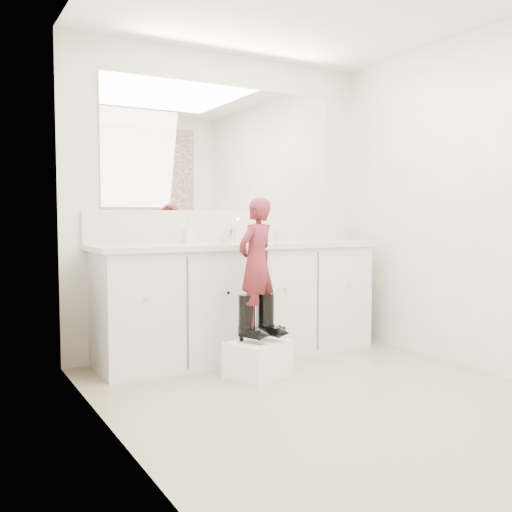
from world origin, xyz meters
TOP-DOWN VIEW (x-y plane):
  - floor at (0.00, 0.00)m, footprint 3.00×3.00m
  - wall_back at (0.00, 1.50)m, footprint 2.60×0.00m
  - wall_left at (-1.30, 0.00)m, footprint 0.00×3.00m
  - wall_right at (1.30, 0.00)m, footprint 0.00×3.00m
  - vanity_cabinet at (0.00, 1.23)m, footprint 2.20×0.55m
  - countertop at (0.00, 1.21)m, footprint 2.28×0.58m
  - backsplash at (0.00, 1.49)m, footprint 2.28×0.03m
  - mirror at (0.00, 1.49)m, footprint 2.00×0.02m
  - faucet at (0.00, 1.38)m, footprint 0.08×0.08m
  - cup at (0.37, 1.24)m, footprint 0.10×0.10m
  - soap_bottle at (-0.42, 1.23)m, footprint 0.09×0.09m
  - step_stool at (-0.17, 0.64)m, footprint 0.48×0.44m
  - boot_left at (-0.24, 0.66)m, footprint 0.19×0.24m
  - boot_right at (-0.09, 0.66)m, footprint 0.19×0.24m
  - toddler at (-0.17, 0.66)m, footprint 0.37×0.31m
  - toothbrush at (-0.10, 0.58)m, footprint 0.13×0.06m

SIDE VIEW (x-z plane):
  - floor at x=0.00m, z-range 0.00..0.00m
  - step_stool at x=-0.17m, z-range 0.00..0.25m
  - boot_left at x=-0.24m, z-range 0.25..0.57m
  - boot_right at x=-0.09m, z-range 0.25..0.57m
  - vanity_cabinet at x=0.00m, z-range 0.00..0.85m
  - toddler at x=-0.17m, z-range 0.35..1.22m
  - countertop at x=0.00m, z-range 0.85..0.89m
  - toothbrush at x=-0.10m, z-range 0.87..0.93m
  - cup at x=0.37m, z-range 0.89..0.99m
  - faucet at x=0.00m, z-range 0.89..0.99m
  - soap_bottle at x=-0.42m, z-range 0.89..1.07m
  - backsplash at x=0.00m, z-range 0.89..1.14m
  - wall_back at x=0.00m, z-range -0.10..2.50m
  - wall_left at x=-1.30m, z-range -0.30..2.70m
  - wall_right at x=1.30m, z-range -0.30..2.70m
  - mirror at x=0.00m, z-range 1.14..2.14m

